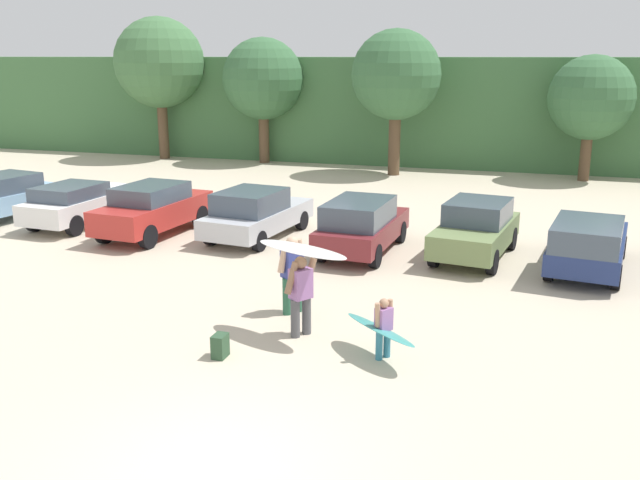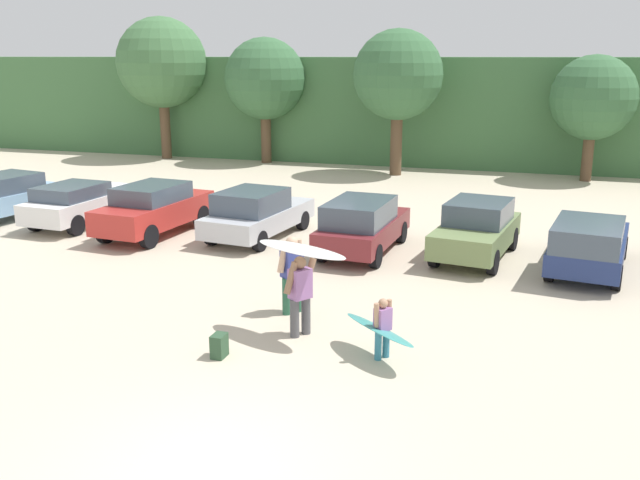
% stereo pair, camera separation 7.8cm
% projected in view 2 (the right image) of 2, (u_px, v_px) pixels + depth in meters
% --- Properties ---
extents(ground_plane, '(120.00, 120.00, 0.00)m').
position_uv_depth(ground_plane, '(208.00, 467.00, 9.51)').
color(ground_plane, beige).
extents(hillside_ridge, '(108.00, 12.00, 5.41)m').
position_uv_depth(hillside_ridge, '(467.00, 106.00, 39.16)').
color(hillside_ridge, '#427042').
rests_on(hillside_ridge, ground_plane).
extents(tree_ridge_back, '(4.77, 4.77, 7.51)m').
position_uv_depth(tree_ridge_back, '(162.00, 63.00, 36.79)').
color(tree_ridge_back, brown).
rests_on(tree_ridge_back, ground_plane).
extents(tree_far_left, '(4.18, 4.18, 6.42)m').
position_uv_depth(tree_far_left, '(265.00, 79.00, 35.52)').
color(tree_far_left, brown).
rests_on(tree_far_left, ground_plane).
extents(tree_left, '(4.14, 4.14, 6.70)m').
position_uv_depth(tree_left, '(398.00, 76.00, 31.64)').
color(tree_left, brown).
rests_on(tree_left, ground_plane).
extents(tree_far_right, '(3.72, 3.72, 5.56)m').
position_uv_depth(tree_far_right, '(593.00, 98.00, 30.29)').
color(tree_far_right, brown).
rests_on(tree_far_right, ground_plane).
extents(parked_car_sky_blue, '(2.53, 4.70, 1.54)m').
position_uv_depth(parked_car_sky_blue, '(1.00, 196.00, 23.65)').
color(parked_car_sky_blue, '#84ADD1').
rests_on(parked_car_sky_blue, ground_plane).
extents(parked_car_white, '(2.04, 4.63, 1.43)m').
position_uv_depth(parked_car_white, '(83.00, 202.00, 23.05)').
color(parked_car_white, white).
rests_on(parked_car_white, ground_plane).
extents(parked_car_red, '(2.11, 4.47, 1.62)m').
position_uv_depth(parked_car_red, '(154.00, 208.00, 21.63)').
color(parked_car_red, '#B72D28').
rests_on(parked_car_red, ground_plane).
extents(parked_car_silver, '(2.32, 4.50, 1.55)m').
position_uv_depth(parked_car_silver, '(257.00, 213.00, 21.27)').
color(parked_car_silver, silver).
rests_on(parked_car_silver, ground_plane).
extents(parked_car_maroon, '(1.95, 4.28, 1.58)m').
position_uv_depth(parked_car_maroon, '(362.00, 225.00, 19.62)').
color(parked_car_maroon, maroon).
rests_on(parked_car_maroon, ground_plane).
extents(parked_car_olive_green, '(2.27, 4.17, 1.59)m').
position_uv_depth(parked_car_olive_green, '(477.00, 229.00, 19.18)').
color(parked_car_olive_green, '#6B7F4C').
rests_on(parked_car_olive_green, ground_plane).
extents(parked_car_navy, '(2.34, 4.69, 1.48)m').
position_uv_depth(parked_car_navy, '(589.00, 244.00, 17.84)').
color(parked_car_navy, navy).
rests_on(parked_car_navy, ground_plane).
extents(person_adult, '(0.56, 0.74, 1.66)m').
position_uv_depth(person_adult, '(300.00, 291.00, 13.76)').
color(person_adult, '#4C4C51').
rests_on(person_adult, ground_plane).
extents(person_child, '(0.34, 0.41, 1.18)m').
position_uv_depth(person_child, '(383.00, 325.00, 12.76)').
color(person_child, teal).
rests_on(person_child, ground_plane).
extents(person_companion, '(0.53, 0.69, 1.73)m').
position_uv_depth(person_companion, '(292.00, 270.00, 14.98)').
color(person_companion, '#26593F').
rests_on(person_companion, ground_plane).
extents(surfboard_white, '(2.26, 1.40, 0.08)m').
position_uv_depth(surfboard_white, '(301.00, 249.00, 13.49)').
color(surfboard_white, white).
extents(surfboard_teal, '(1.83, 1.68, 0.25)m').
position_uv_depth(surfboard_teal, '(379.00, 330.00, 12.80)').
color(surfboard_teal, teal).
extents(backpack_dropped, '(0.24, 0.34, 0.45)m').
position_uv_depth(backpack_dropped, '(219.00, 346.00, 12.93)').
color(backpack_dropped, '#2D4C33').
rests_on(backpack_dropped, ground_plane).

